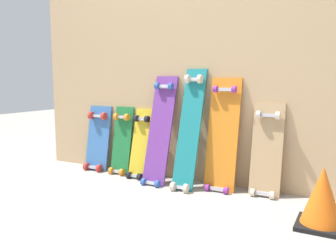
{
  "coord_description": "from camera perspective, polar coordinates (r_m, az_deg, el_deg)",
  "views": [
    {
      "loc": [
        1.26,
        -2.44,
        0.8
      ],
      "look_at": [
        0.0,
        -0.07,
        0.44
      ],
      "focal_mm": 37.33,
      "sensor_mm": 36.0,
      "label": 1
    }
  ],
  "objects": [
    {
      "name": "skateboard_teal",
      "position": [
        2.6,
        3.4,
        -1.13
      ],
      "size": [
        0.17,
        0.34,
        0.95
      ],
      "color": "#197A7F",
      "rests_on": "ground"
    },
    {
      "name": "skateboard_natural",
      "position": [
        2.52,
        15.77,
        -4.47
      ],
      "size": [
        0.21,
        0.18,
        0.71
      ],
      "color": "tan",
      "rests_on": "ground"
    },
    {
      "name": "skateboard_purple",
      "position": [
        2.72,
        -1.42,
        -1.37
      ],
      "size": [
        0.19,
        0.32,
        0.9
      ],
      "color": "#6B338C",
      "rests_on": "ground"
    },
    {
      "name": "ground_plane",
      "position": [
        2.86,
        0.67,
        -8.7
      ],
      "size": [
        12.0,
        12.0,
        0.0
      ],
      "primitive_type": "plane",
      "color": "#B2AAA0"
    },
    {
      "name": "plywood_wall_panel",
      "position": [
        2.81,
        1.36,
        9.04
      ],
      "size": [
        2.66,
        0.04,
        1.75
      ],
      "primitive_type": "cube",
      "color": "tan",
      "rests_on": "ground"
    },
    {
      "name": "traffic_cone",
      "position": [
        2.1,
        23.89,
        -10.7
      ],
      "size": [
        0.25,
        0.25,
        0.34
      ],
      "color": "black",
      "rests_on": "ground"
    },
    {
      "name": "skateboard_green",
      "position": [
        3.03,
        -7.62,
        -2.97
      ],
      "size": [
        0.18,
        0.18,
        0.64
      ],
      "color": "#1E7238",
      "rests_on": "ground"
    },
    {
      "name": "skateboard_yellow",
      "position": [
        2.9,
        -4.57,
        -3.52
      ],
      "size": [
        0.17,
        0.22,
        0.63
      ],
      "color": "gold",
      "rests_on": "ground"
    },
    {
      "name": "skateboard_blue",
      "position": [
        3.18,
        -11.43,
        -2.52
      ],
      "size": [
        0.23,
        0.18,
        0.63
      ],
      "color": "#386BAD",
      "rests_on": "ground"
    },
    {
      "name": "skateboard_orange",
      "position": [
        2.57,
        8.85,
        -2.15
      ],
      "size": [
        0.23,
        0.22,
        0.89
      ],
      "color": "orange",
      "rests_on": "ground"
    }
  ]
}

